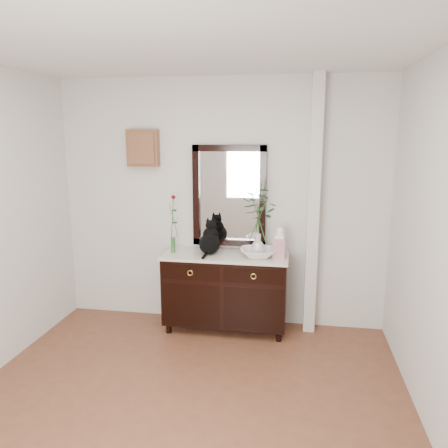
% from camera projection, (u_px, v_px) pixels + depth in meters
% --- Properties ---
extents(ground_plane, '(3.60, 4.00, 0.02)m').
position_uv_depth(ground_plane, '(173.00, 433.00, 3.15)').
color(ground_plane, brown).
rests_on(ground_plane, ground).
extents(wall_back, '(3.60, 0.04, 2.70)m').
position_uv_depth(wall_back, '(220.00, 204.00, 4.78)').
color(wall_back, silver).
rests_on(wall_back, ground).
extents(pilaster, '(0.12, 0.20, 2.70)m').
position_uv_depth(pilaster, '(313.00, 208.00, 4.54)').
color(pilaster, silver).
rests_on(pilaster, ground).
extents(sideboard, '(1.33, 0.52, 0.82)m').
position_uv_depth(sideboard, '(226.00, 288.00, 4.70)').
color(sideboard, black).
rests_on(sideboard, ground).
extents(wall_mirror, '(0.80, 0.06, 1.10)m').
position_uv_depth(wall_mirror, '(229.00, 196.00, 4.74)').
color(wall_mirror, black).
rests_on(wall_mirror, wall_back).
extents(key_cabinet, '(0.35, 0.10, 0.40)m').
position_uv_depth(key_cabinet, '(143.00, 148.00, 4.76)').
color(key_cabinet, brown).
rests_on(key_cabinet, wall_back).
extents(cat, '(0.26, 0.32, 0.36)m').
position_uv_depth(cat, '(210.00, 237.00, 4.63)').
color(cat, black).
rests_on(cat, sideboard).
extents(lotus_bowl, '(0.41, 0.41, 0.09)m').
position_uv_depth(lotus_bowl, '(258.00, 253.00, 4.52)').
color(lotus_bowl, white).
rests_on(lotus_bowl, sideboard).
extents(vase_branches, '(0.39, 0.39, 0.79)m').
position_uv_depth(vase_branches, '(258.00, 218.00, 4.45)').
color(vase_branches, silver).
rests_on(vase_branches, lotus_bowl).
extents(bud_vase_rose, '(0.09, 0.09, 0.64)m').
position_uv_depth(bud_vase_rose, '(173.00, 224.00, 4.64)').
color(bud_vase_rose, '#316C2F').
rests_on(bud_vase_rose, sideboard).
extents(ginger_jar, '(0.14, 0.14, 0.33)m').
position_uv_depth(ginger_jar, '(280.00, 242.00, 4.47)').
color(ginger_jar, white).
rests_on(ginger_jar, sideboard).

